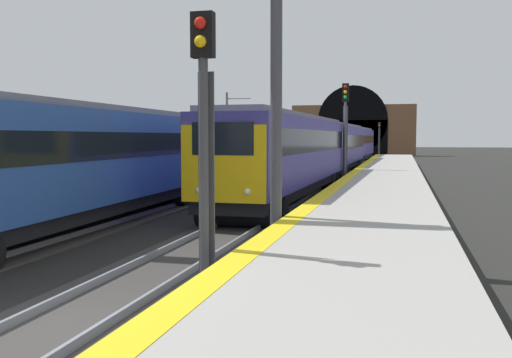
% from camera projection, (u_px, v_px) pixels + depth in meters
% --- Properties ---
extents(ground_plane, '(320.00, 320.00, 0.00)m').
position_uv_depth(ground_plane, '(50.00, 337.00, 8.48)').
color(ground_plane, black).
extents(platform_right, '(112.00, 3.73, 1.02)m').
position_uv_depth(platform_right, '(332.00, 325.00, 7.43)').
color(platform_right, '#9E9B93').
rests_on(platform_right, ground_plane).
extents(platform_right_edge_strip, '(112.00, 0.50, 0.01)m').
position_uv_depth(platform_right_edge_strip, '(212.00, 278.00, 7.79)').
color(platform_right_edge_strip, yellow).
rests_on(platform_right_edge_strip, platform_right).
extents(track_main_line, '(160.00, 2.72, 0.21)m').
position_uv_depth(track_main_line, '(50.00, 334.00, 8.47)').
color(track_main_line, '#383533').
rests_on(track_main_line, ground_plane).
extents(train_main_approaching, '(56.18, 3.14, 3.89)m').
position_uv_depth(train_main_approaching, '(335.00, 146.00, 44.04)').
color(train_main_approaching, navy).
rests_on(train_main_approaching, ground_plane).
extents(train_adjacent_platform, '(37.76, 3.23, 4.82)m').
position_uv_depth(train_adjacent_platform, '(190.00, 151.00, 27.49)').
color(train_adjacent_platform, '#264C99').
rests_on(train_adjacent_platform, ground_plane).
extents(railway_signal_near, '(0.39, 0.38, 4.98)m').
position_uv_depth(railway_signal_near, '(204.00, 137.00, 9.71)').
color(railway_signal_near, '#38383D').
rests_on(railway_signal_near, ground_plane).
extents(railway_signal_mid, '(0.39, 0.38, 6.01)m').
position_uv_depth(railway_signal_mid, '(345.00, 125.00, 33.67)').
color(railway_signal_mid, '#4C4C54').
rests_on(railway_signal_mid, ground_plane).
extents(railway_signal_far, '(0.39, 0.38, 5.04)m').
position_uv_depth(railway_signal_far, '(379.00, 136.00, 84.03)').
color(railway_signal_far, '#38383D').
rests_on(railway_signal_far, ground_plane).
extents(overhead_signal_gantry, '(0.70, 9.21, 7.82)m').
position_uv_depth(overhead_signal_gantry, '(103.00, 19.00, 14.58)').
color(overhead_signal_gantry, '#3F3F47').
rests_on(overhead_signal_gantry, ground_plane).
extents(tunnel_portal, '(2.96, 18.80, 10.71)m').
position_uv_depth(tunnel_portal, '(353.00, 130.00, 89.43)').
color(tunnel_portal, brown).
rests_on(tunnel_portal, ground_plane).
extents(catenary_mast_far, '(0.22, 2.45, 7.10)m').
position_uv_depth(catenary_mast_far, '(227.00, 129.00, 54.91)').
color(catenary_mast_far, '#595B60').
rests_on(catenary_mast_far, ground_plane).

